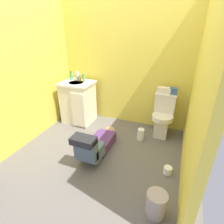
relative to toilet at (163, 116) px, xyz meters
name	(u,v)px	position (x,y,z in m)	size (l,w,h in m)	color
ground_plane	(100,150)	(-0.83, -0.82, -0.39)	(2.92, 3.14, 0.04)	#5F5A58
wall_back	(124,61)	(-0.83, 0.29, 0.83)	(2.58, 0.08, 2.40)	#E1CB49
wall_left	(25,67)	(-2.08, -0.82, 0.83)	(0.08, 2.14, 2.40)	#E1CB49
wall_right	(203,85)	(0.42, -0.82, 0.83)	(0.08, 2.14, 2.40)	#E1CB49
toilet	(163,116)	(0.00, 0.00, 0.00)	(0.36, 0.46, 0.75)	silver
vanity_cabinet	(78,102)	(-1.63, -0.11, 0.05)	(0.60, 0.53, 0.82)	silver
faucet	(80,78)	(-1.64, 0.04, 0.50)	(0.02, 0.02, 0.10)	silver
person_plumber	(96,144)	(-0.84, -0.93, -0.19)	(0.39, 1.06, 0.52)	#512D6B
tissue_box	(164,90)	(-0.05, 0.09, 0.43)	(0.22, 0.11, 0.10)	silver
toiletry_bag	(173,91)	(0.10, 0.09, 0.44)	(0.12, 0.09, 0.11)	#33598C
soap_dispenser	(71,76)	(-1.83, 0.02, 0.52)	(0.06, 0.06, 0.17)	#489E64
bottle_white	(76,76)	(-1.73, 0.05, 0.52)	(0.04, 0.04, 0.13)	silver
bottle_clear	(78,76)	(-1.67, 0.01, 0.54)	(0.05, 0.05, 0.18)	silver
bottle_amber	(80,78)	(-1.60, -0.01, 0.51)	(0.05, 0.05, 0.12)	gold
bottle_green	(84,78)	(-1.52, -0.03, 0.53)	(0.04, 0.04, 0.16)	#46A04E
trash_can	(156,204)	(0.16, -1.59, -0.23)	(0.21, 0.21, 0.27)	#A29492
paper_towel_roll	(141,134)	(-0.30, -0.32, -0.26)	(0.11, 0.11, 0.21)	white
toilet_paper_roll	(168,170)	(0.22, -0.96, -0.32)	(0.11, 0.11, 0.10)	white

